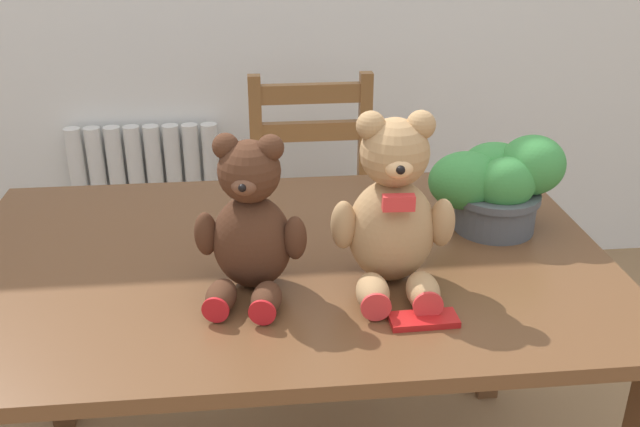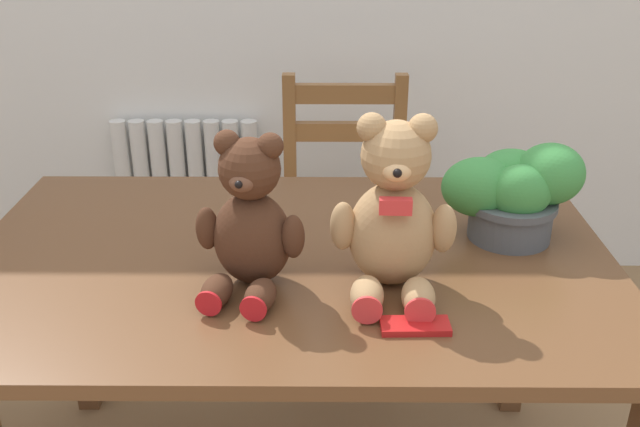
# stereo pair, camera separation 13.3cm
# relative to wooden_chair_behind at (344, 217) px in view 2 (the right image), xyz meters

# --- Properties ---
(radiator) EXTENTS (0.55, 0.10, 0.63)m
(radiator) POSITION_rel_wooden_chair_behind_xyz_m (-0.59, 0.47, -0.17)
(radiator) COLOR silver
(radiator) RESTS_ON ground_plane
(dining_table) EXTENTS (1.35, 0.87, 0.71)m
(dining_table) POSITION_rel_wooden_chair_behind_xyz_m (-0.14, -0.73, 0.17)
(dining_table) COLOR brown
(dining_table) RESTS_ON ground_plane
(wooden_chair_behind) EXTENTS (0.39, 0.40, 0.89)m
(wooden_chair_behind) POSITION_rel_wooden_chair_behind_xyz_m (0.00, 0.00, 0.00)
(wooden_chair_behind) COLOR brown
(wooden_chair_behind) RESTS_ON ground_plane
(teddy_bear_left) EXTENTS (0.22, 0.23, 0.30)m
(teddy_bear_left) POSITION_rel_wooden_chair_behind_xyz_m (-0.20, -0.86, 0.39)
(teddy_bear_left) COLOR #472819
(teddy_bear_left) RESTS_ON dining_table
(teddy_bear_right) EXTENTS (0.24, 0.24, 0.34)m
(teddy_bear_right) POSITION_rel_wooden_chair_behind_xyz_m (0.06, -0.86, 0.40)
(teddy_bear_right) COLOR tan
(teddy_bear_right) RESTS_ON dining_table
(potted_plant) EXTENTS (0.30, 0.19, 0.22)m
(potted_plant) POSITION_rel_wooden_chair_behind_xyz_m (0.34, -0.65, 0.37)
(potted_plant) COLOR #4C5156
(potted_plant) RESTS_ON dining_table
(chocolate_bar) EXTENTS (0.12, 0.05, 0.01)m
(chocolate_bar) POSITION_rel_wooden_chair_behind_xyz_m (0.09, -1.01, 0.26)
(chocolate_bar) COLOR red
(chocolate_bar) RESTS_ON dining_table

